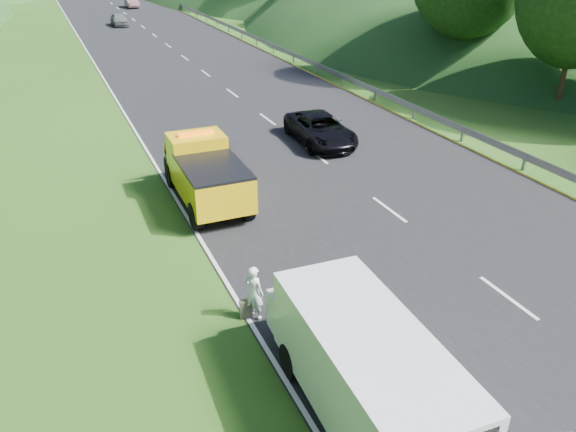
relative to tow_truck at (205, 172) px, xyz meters
name	(u,v)px	position (x,y,z in m)	size (l,w,h in m)	color
ground	(376,285)	(2.86, -7.35, -1.18)	(320.00, 320.00, 0.00)	#38661E
road_surface	(168,46)	(5.86, 32.65, -1.17)	(14.00, 200.00, 0.02)	black
guardrail	(208,22)	(13.16, 45.15, -1.18)	(0.06, 140.00, 1.52)	gray
tree_line_right	(286,9)	(25.86, 52.65, -1.18)	(14.00, 140.00, 14.00)	#2A5318
tow_truck	(205,172)	(0.00, 0.00, 0.00)	(2.19, 5.63, 2.41)	black
white_van	(364,367)	(0.01, -11.37, 0.11)	(3.52, 6.52, 2.28)	black
woman	(255,317)	(-0.85, -7.38, -1.18)	(0.56, 0.41, 1.53)	white
child	(345,309)	(1.48, -8.00, -1.18)	(0.44, 0.34, 0.90)	tan
suitcase	(246,309)	(-1.05, -7.28, -0.92)	(0.32, 0.18, 0.52)	#514F3D
passing_suv	(320,143)	(6.77, 4.15, -1.18)	(2.25, 4.88, 1.35)	black
dist_car_a	(120,26)	(3.70, 46.31, -1.18)	(1.55, 3.84, 1.31)	#515256
dist_car_b	(132,8)	(7.72, 62.42, -1.18)	(1.43, 4.10, 1.35)	brown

